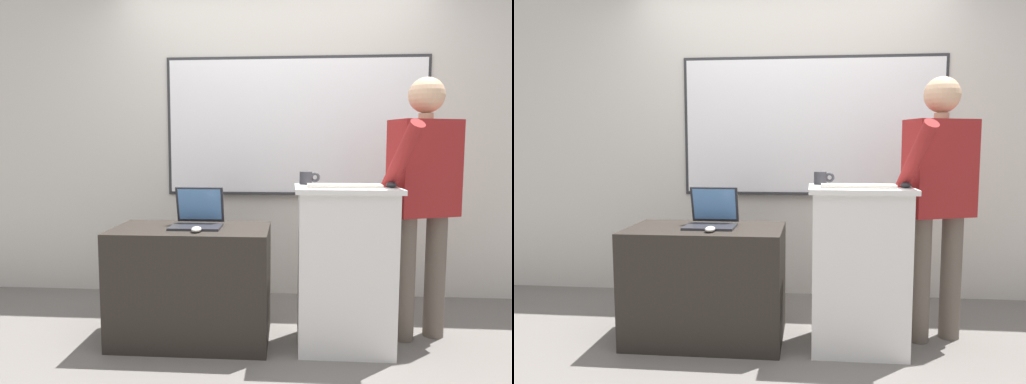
% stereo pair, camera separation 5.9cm
% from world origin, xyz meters
% --- Properties ---
extents(ground_plane, '(30.00, 30.00, 0.00)m').
position_xyz_m(ground_plane, '(0.00, 0.00, 0.00)').
color(ground_plane, slate).
extents(back_wall, '(6.40, 0.17, 2.73)m').
position_xyz_m(back_wall, '(0.01, 1.39, 1.37)').
color(back_wall, beige).
rests_on(back_wall, ground_plane).
extents(lectern_podium, '(0.61, 0.45, 1.00)m').
position_xyz_m(lectern_podium, '(0.46, 0.34, 0.50)').
color(lectern_podium, silver).
rests_on(lectern_podium, ground_plane).
extents(side_desk, '(0.98, 0.55, 0.73)m').
position_xyz_m(side_desk, '(-0.50, 0.39, 0.36)').
color(side_desk, '#28231E').
rests_on(side_desk, ground_plane).
extents(person_presenter, '(0.58, 0.63, 1.66)m').
position_xyz_m(person_presenter, '(0.96, 0.51, 0.96)').
color(person_presenter, brown).
rests_on(person_presenter, ground_plane).
extents(laptop, '(0.32, 0.29, 0.25)m').
position_xyz_m(laptop, '(-0.47, 0.44, 0.80)').
color(laptop, '#28282D').
rests_on(laptop, side_desk).
extents(wireless_keyboard, '(0.43, 0.12, 0.02)m').
position_xyz_m(wireless_keyboard, '(0.44, 0.29, 1.01)').
color(wireless_keyboard, beige).
rests_on(wireless_keyboard, lectern_podium).
extents(computer_mouse_by_laptop, '(0.06, 0.10, 0.03)m').
position_xyz_m(computer_mouse_by_laptop, '(-0.44, 0.24, 0.74)').
color(computer_mouse_by_laptop, silver).
rests_on(computer_mouse_by_laptop, side_desk).
extents(computer_mouse_by_keyboard, '(0.06, 0.10, 0.03)m').
position_xyz_m(computer_mouse_by_keyboard, '(0.71, 0.29, 1.02)').
color(computer_mouse_by_keyboard, black).
rests_on(computer_mouse_by_keyboard, lectern_podium).
extents(coffee_mug, '(0.13, 0.08, 0.08)m').
position_xyz_m(coffee_mug, '(0.23, 0.49, 1.04)').
color(coffee_mug, '#333338').
rests_on(coffee_mug, lectern_podium).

